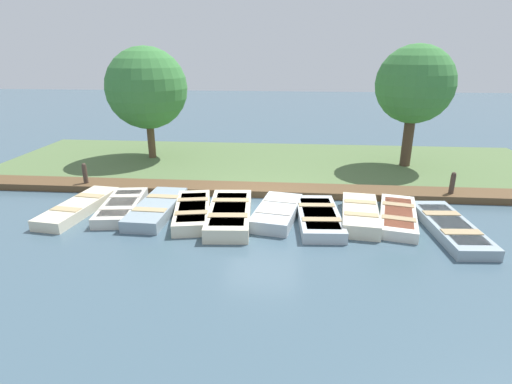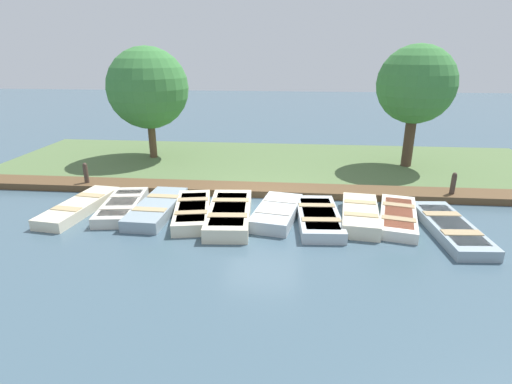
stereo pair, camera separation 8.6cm
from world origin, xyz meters
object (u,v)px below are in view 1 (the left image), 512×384
Objects in this scene: rowboat_1 at (122,206)px; rowboat_3 at (193,211)px; rowboat_9 at (450,227)px; mooring_post_far at (452,186)px; rowboat_5 at (277,212)px; park_tree_left at (415,85)px; rowboat_4 at (230,214)px; rowboat_7 at (360,214)px; mooring_post_near at (85,176)px; rowboat_6 at (319,217)px; rowboat_8 at (398,216)px; park_tree_far_left at (147,88)px; rowboat_0 at (79,207)px; rowboat_2 at (157,208)px.

rowboat_3 is at bearing 76.09° from rowboat_1.
mooring_post_far is (-2.70, 0.97, 0.35)m from rowboat_9.
park_tree_left is (-5.99, 5.37, 3.35)m from rowboat_5.
mooring_post_far reaches higher than rowboat_3.
rowboat_5 is (-0.30, 1.43, -0.02)m from rowboat_4.
park_tree_left reaches higher than rowboat_9.
rowboat_7 reaches higher than rowboat_4.
rowboat_3 is at bearing -75.11° from mooring_post_far.
rowboat_4 is at bearing 67.20° from mooring_post_near.
rowboat_6 is 8.76m from mooring_post_near.
rowboat_1 is 0.96× the size of rowboat_3.
rowboat_3 is at bearing -101.39° from rowboat_4.
rowboat_6 is 5.23m from mooring_post_far.
rowboat_1 is 0.94× the size of rowboat_8.
rowboat_3 is 8.05m from park_tree_far_left.
rowboat_3 is at bearing 27.98° from park_tree_far_left.
rowboat_7 is at bearing 80.85° from rowboat_3.
park_tree_left is (-5.88, 10.36, 3.38)m from rowboat_1.
park_tree_left is (0.42, 11.47, 0.25)m from park_tree_far_left.
park_tree_left reaches higher than rowboat_1.
rowboat_0 is at bearing -97.19° from rowboat_4.
rowboat_6 is (-0.07, 2.69, -0.04)m from rowboat_4.
rowboat_1 is 3.58m from rowboat_4.
mooring_post_near is (-2.27, -4.56, 0.31)m from rowboat_3.
park_tree_far_left is (-6.64, -7.36, 3.12)m from rowboat_6.
rowboat_3 reaches higher than rowboat_8.
park_tree_left reaches higher than rowboat_6.
rowboat_1 is at bearing -77.12° from rowboat_8.
rowboat_4 is at bearing 34.84° from park_tree_far_left.
rowboat_9 is (0.68, 1.28, -0.00)m from rowboat_8.
rowboat_5 is at bearing 43.57° from park_tree_far_left.
rowboat_8 is 1.45m from rowboat_9.
rowboat_2 is 0.94× the size of rowboat_4.
rowboat_7 is (0.03, 6.32, 0.03)m from rowboat_2.
rowboat_0 is 1.19× the size of rowboat_5.
rowboat_8 is (-0.15, 9.99, -0.01)m from rowboat_0.
rowboat_8 is at bearing 97.87° from rowboat_0.
rowboat_7 is 0.81× the size of rowboat_9.
rowboat_7 is at bearing 81.47° from rowboat_1.
rowboat_1 is at bearing -91.70° from rowboat_2.
mooring_post_near reaches higher than rowboat_0.
rowboat_6 reaches higher than rowboat_9.
rowboat_7 is 4.02m from mooring_post_far.
park_tree_left reaches higher than mooring_post_near.
park_tree_left is at bearing 111.92° from rowboat_1.
rowboat_8 is (-0.32, 2.40, -0.01)m from rowboat_6.
rowboat_9 is (0.69, 9.93, -0.01)m from rowboat_1.
rowboat_5 is 8.72m from park_tree_left.
rowboat_6 is 0.86× the size of rowboat_9.
rowboat_1 is at bearing -83.85° from rowboat_7.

